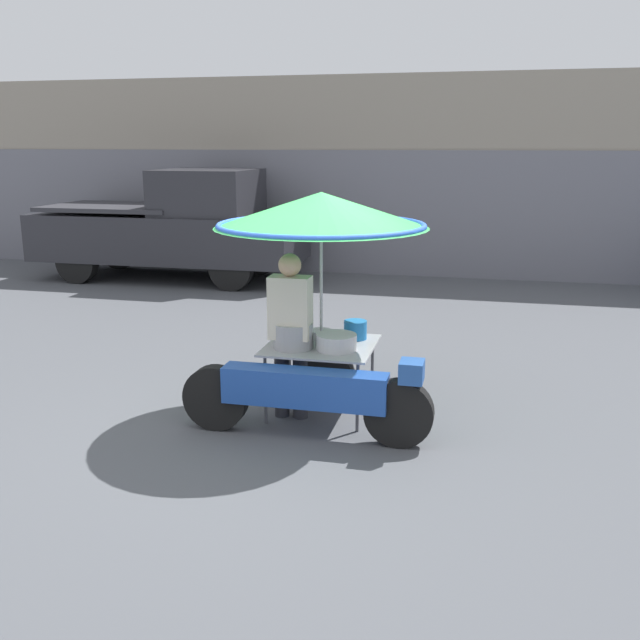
{
  "coord_description": "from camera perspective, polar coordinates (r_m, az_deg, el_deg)",
  "views": [
    {
      "loc": [
        1.76,
        -5.74,
        2.53
      ],
      "look_at": [
        0.28,
        0.53,
        0.93
      ],
      "focal_mm": 40.0,
      "sensor_mm": 36.0,
      "label": 1
    }
  ],
  "objects": [
    {
      "name": "ground_plane",
      "position": [
        6.52,
        -3.53,
        -8.89
      ],
      "size": [
        36.0,
        36.0,
        0.0
      ],
      "primitive_type": "plane",
      "color": "#4C4F54"
    },
    {
      "name": "shopfront_building",
      "position": [
        14.96,
        6.62,
        11.42
      ],
      "size": [
        28.0,
        2.06,
        3.8
      ],
      "color": "gray",
      "rests_on": "ground"
    },
    {
      "name": "vendor_motorcycle_cart",
      "position": [
        6.48,
        -0.02,
        6.05
      ],
      "size": [
        2.25,
        1.96,
        2.1
      ],
      "color": "black",
      "rests_on": "ground"
    },
    {
      "name": "vendor_person",
      "position": [
        6.58,
        -2.38,
        -0.63
      ],
      "size": [
        0.38,
        0.22,
        1.56
      ],
      "color": "#2D2D33",
      "rests_on": "ground"
    },
    {
      "name": "pickup_truck",
      "position": [
        13.8,
        -11.44,
        7.28
      ],
      "size": [
        5.04,
        1.88,
        2.06
      ],
      "color": "black",
      "rests_on": "ground"
    }
  ]
}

